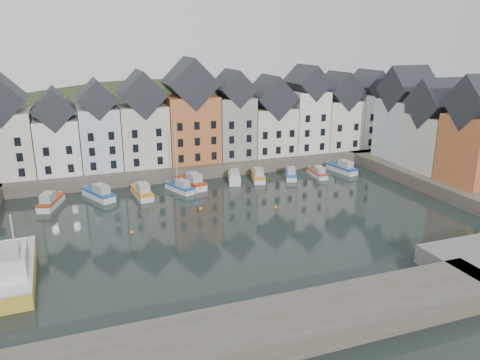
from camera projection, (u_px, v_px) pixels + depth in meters
ground at (248, 227)px, 58.66m from camera, size 260.00×260.00×0.00m
far_quay at (189, 162)px, 85.31m from camera, size 90.00×16.00×2.00m
right_quay at (461, 183)px, 73.30m from camera, size 14.00×54.00×2.00m
near_wall at (230, 338)px, 35.31m from camera, size 50.00×6.00×2.00m
hillside at (165, 212)px, 114.17m from camera, size 153.60×70.40×64.00m
far_terrace at (208, 120)px, 82.30m from camera, size 72.37×8.16×17.78m
right_terrace at (439, 128)px, 75.24m from camera, size 8.30×24.25×16.36m
mooring_buoys at (206, 215)px, 62.08m from camera, size 20.50×5.50×0.50m
boat_a at (50, 202)px, 65.56m from camera, size 3.90×6.68×2.45m
boat_b at (99, 194)px, 68.80m from camera, size 4.67×6.91×2.56m
boat_c at (142, 192)px, 69.66m from camera, size 2.67×6.74×2.52m
boat_d at (180, 187)px, 72.08m from camera, size 3.81×5.90×10.82m
boat_e at (192, 182)px, 74.31m from camera, size 3.69×7.30×2.68m
boat_f at (234, 177)px, 77.21m from camera, size 3.60×6.41×2.35m
boat_g at (258, 176)px, 78.03m from camera, size 3.53×6.41×2.35m
boat_h at (291, 174)px, 79.22m from camera, size 3.82×5.93×2.18m
boat_i at (318, 173)px, 79.99m from camera, size 2.09×5.56×2.09m
boat_j at (342, 168)px, 82.54m from camera, size 3.06×6.65×2.46m
large_vessel at (15, 270)px, 44.63m from camera, size 3.72×12.49×6.46m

